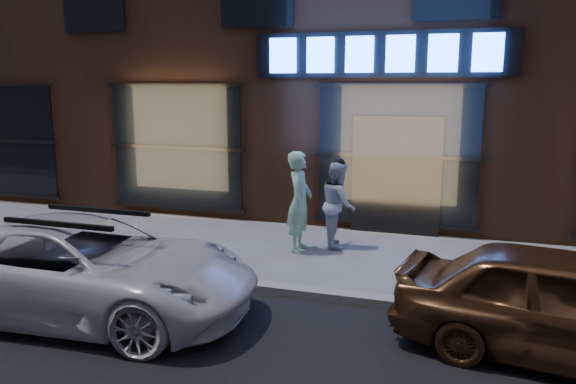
{
  "coord_description": "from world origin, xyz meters",
  "views": [
    {
      "loc": [
        1.38,
        -7.41,
        3.05
      ],
      "look_at": [
        -1.55,
        1.6,
        1.2
      ],
      "focal_mm": 35.0,
      "sensor_mm": 36.0,
      "label": 1
    }
  ],
  "objects_px": {
    "gold_sedan": "(570,306)",
    "white_suv": "(82,268)",
    "man_bowtie": "(300,202)",
    "man_cap": "(338,204)"
  },
  "relations": [
    {
      "from": "man_cap",
      "to": "white_suv",
      "type": "distance_m",
      "value": 4.89
    },
    {
      "from": "man_cap",
      "to": "white_suv",
      "type": "height_order",
      "value": "man_cap"
    },
    {
      "from": "gold_sedan",
      "to": "man_bowtie",
      "type": "bearing_deg",
      "value": 61.91
    },
    {
      "from": "man_cap",
      "to": "white_suv",
      "type": "bearing_deg",
      "value": 130.48
    },
    {
      "from": "gold_sedan",
      "to": "white_suv",
      "type": "bearing_deg",
      "value": 105.04
    },
    {
      "from": "man_bowtie",
      "to": "white_suv",
      "type": "bearing_deg",
      "value": 149.42
    },
    {
      "from": "man_cap",
      "to": "gold_sedan",
      "type": "height_order",
      "value": "man_cap"
    },
    {
      "from": "man_bowtie",
      "to": "gold_sedan",
      "type": "height_order",
      "value": "man_bowtie"
    },
    {
      "from": "man_cap",
      "to": "white_suv",
      "type": "relative_size",
      "value": 0.35
    },
    {
      "from": "man_bowtie",
      "to": "white_suv",
      "type": "relative_size",
      "value": 0.4
    }
  ]
}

